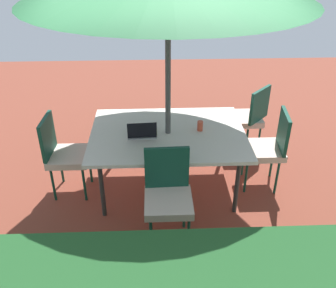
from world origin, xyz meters
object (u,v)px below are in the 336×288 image
laptop (142,133)px  cup (200,126)px  dining_table (168,136)px  chair_west (268,146)px  chair_east (63,152)px  chair_southwest (248,116)px  chair_north (168,193)px

laptop → cup: size_ratio=2.91×
dining_table → cup: cup is taller
dining_table → chair_west: 1.19m
laptop → chair_east: bearing=-6.4°
cup → chair_east: bearing=2.5°
chair_southwest → chair_east: bearing=-26.2°
dining_table → chair_east: chair_east is taller
dining_table → laptop: size_ratio=5.27×
chair_west → chair_southwest: 0.81m
cup → laptop: bearing=10.2°
chair_southwest → chair_north: bearing=8.8°
laptop → dining_table: bearing=-167.7°
chair_north → laptop: size_ratio=2.94×
chair_north → chair_southwest: size_ratio=1.00×
chair_north → cup: chair_north is taller
chair_north → chair_southwest: (-1.17, -1.65, 0.00)m
chair_west → cup: bearing=-85.4°
laptop → cup: 0.67m
dining_table → laptop: laptop is taller
chair_west → laptop: (1.48, 0.09, 0.25)m
dining_table → chair_west: (-1.18, -0.00, -0.16)m
chair_east → laptop: size_ratio=2.94×
chair_west → cup: 0.86m
chair_east → chair_southwest: bearing=-67.5°
chair_southwest → cup: 1.11m
chair_north → laptop: 0.85m
dining_table → chair_west: size_ratio=1.80×
chair_east → cup: 1.60m
chair_north → chair_west: bearing=32.9°
chair_west → cup: size_ratio=8.53×
dining_table → chair_north: chair_north is taller
cup → dining_table: bearing=5.8°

